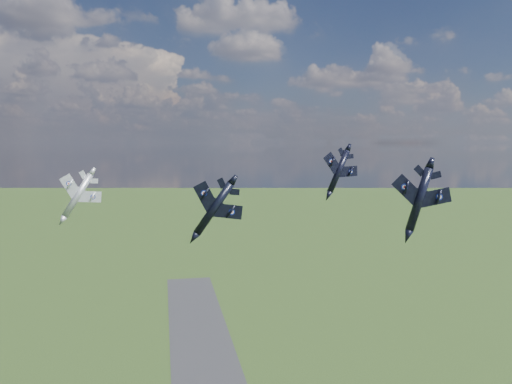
{
  "coord_description": "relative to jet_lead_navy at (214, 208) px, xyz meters",
  "views": [
    {
      "loc": [
        -15.6,
        -76.67,
        89.67
      ],
      "look_at": [
        0.32,
        8.37,
        81.17
      ],
      "focal_mm": 35.0,
      "sensor_mm": 36.0,
      "label": 1
    }
  ],
  "objects": [
    {
      "name": "jet_left_silver",
      "position": [
        -23.8,
        18.48,
        0.67
      ],
      "size": [
        12.31,
        14.69,
        7.06
      ],
      "primitive_type": null,
      "rotation": [
        0.0,
        0.57,
        0.3
      ],
      "color": "#AFB1BB"
    },
    {
      "name": "jet_right_navy",
      "position": [
        27.91,
        -14.29,
        2.5
      ],
      "size": [
        12.09,
        14.57,
        5.05
      ],
      "primitive_type": null,
      "rotation": [
        0.0,
        0.27,
        -0.22
      ],
      "color": "black"
    },
    {
      "name": "jet_lead_navy",
      "position": [
        0.0,
        0.0,
        0.0
      ],
      "size": [
        11.47,
        14.73,
        7.74
      ],
      "primitive_type": null,
      "rotation": [
        0.0,
        0.6,
        -0.16
      ],
      "color": "black"
    },
    {
      "name": "jet_high_navy",
      "position": [
        27.73,
        18.53,
        4.67
      ],
      "size": [
        11.59,
        14.31,
        6.33
      ],
      "primitive_type": null,
      "rotation": [
        0.0,
        0.44,
        0.18
      ],
      "color": "black"
    }
  ]
}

